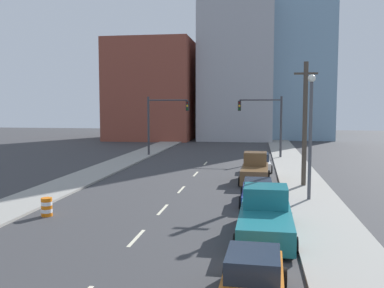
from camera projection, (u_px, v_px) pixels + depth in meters
name	position (u px, v px, depth m)	size (l,w,h in m)	color
sidewalk_left	(150.00, 150.00, 53.97)	(3.30, 96.29, 0.14)	gray
sidewalk_right	(285.00, 152.00, 51.43)	(3.30, 96.29, 0.14)	gray
lane_stripe_at_13m	(136.00, 238.00, 18.29)	(0.16, 2.40, 0.01)	beige
lane_stripe_at_18m	(163.00, 209.00, 23.31)	(0.16, 2.40, 0.01)	beige
lane_stripe_at_24m	(181.00, 190.00, 28.90)	(0.16, 2.40, 0.01)	beige
lane_stripe_at_31m	(196.00, 174.00, 35.57)	(0.16, 2.40, 0.01)	beige
lane_stripe_at_37m	(205.00, 163.00, 42.12)	(0.16, 2.40, 0.01)	beige
building_brick_left	(154.00, 91.00, 74.33)	(14.00, 16.00, 16.57)	brown
building_office_center	(237.00, 73.00, 75.82)	(12.00, 20.00, 23.02)	#A8A8AD
building_glass_right	(292.00, 32.00, 77.63)	(13.00, 20.00, 38.21)	#7A9EB7
traffic_signal_left	(160.00, 118.00, 47.99)	(4.77, 0.35, 6.70)	#38383D
traffic_signal_right	(269.00, 118.00, 46.15)	(4.77, 0.35, 6.70)	#38383D
utility_pole_right_mid	(305.00, 123.00, 29.44)	(1.60, 0.32, 8.65)	#473D33
traffic_barrel	(47.00, 207.00, 21.89)	(0.56, 0.56, 0.95)	orange
street_lamp	(311.00, 128.00, 24.95)	(0.44, 0.44, 7.45)	#4C4C51
sedan_orange	(253.00, 281.00, 12.12)	(2.09, 4.38, 1.51)	orange
pickup_truck_teal	(265.00, 217.00, 18.55)	(2.54, 6.14, 2.06)	#196B75
sedan_blue	(258.00, 192.00, 24.81)	(2.08, 4.74, 1.38)	navy
pickup_truck_brown	(255.00, 170.00, 31.60)	(2.27, 5.39, 2.18)	brown
sedan_white	(259.00, 163.00, 37.30)	(2.18, 4.50, 1.54)	silver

